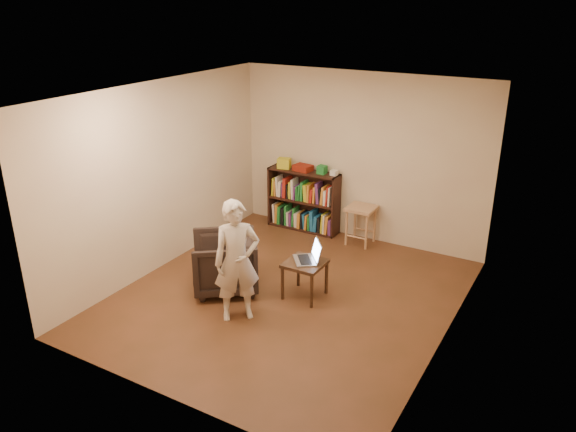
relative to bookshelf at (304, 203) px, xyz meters
The scene contains 15 objects.
floor 2.32m from the bookshelf, 66.88° to the right, with size 4.50×4.50×0.00m, color #4B2E18.
ceiling 3.14m from the bookshelf, 66.88° to the right, with size 4.50×4.50×0.00m, color white.
wall_back 1.25m from the bookshelf, ahead, with size 4.00×4.00×0.00m, color beige.
wall_left 2.52m from the bookshelf, 117.84° to the right, with size 4.50×4.50×0.00m, color beige.
wall_right 3.67m from the bookshelf, 35.89° to the right, with size 4.50×4.50×0.00m, color beige.
bookshelf is the anchor object (origin of this frame).
box_yellow 0.73m from the bookshelf, behind, with size 0.20×0.15×0.17m, color gold.
red_cloth 0.61m from the bookshelf, 141.24° to the right, with size 0.28×0.21×0.09m, color maroon.
box_green 0.70m from the bookshelf, ahead, with size 0.13×0.13×0.13m, color #207A31.
box_white 0.79m from the bookshelf, ahead, with size 0.10×0.10×0.08m, color silver.
stool 1.05m from the bookshelf, ahead, with size 0.42×0.42×0.61m.
armchair 2.31m from the bookshelf, 88.24° to the right, with size 0.80×0.83×0.75m, color black.
side_table 2.25m from the bookshelf, 61.26° to the right, with size 0.48×0.48×0.49m.
laptop 2.21m from the bookshelf, 59.85° to the right, with size 0.47×0.47×0.26m.
person 2.88m from the bookshelf, 77.44° to the right, with size 0.54×0.36×1.48m, color beige.
Camera 1 is at (3.16, -5.48, 3.64)m, focal length 35.00 mm.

